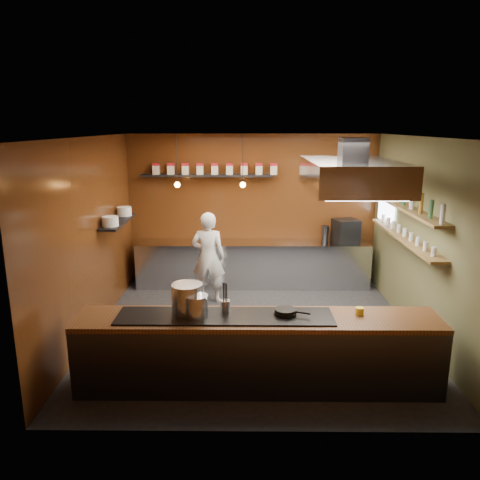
{
  "coord_description": "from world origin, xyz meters",
  "views": [
    {
      "loc": [
        -0.17,
        -6.84,
        3.17
      ],
      "look_at": [
        -0.24,
        0.4,
        1.38
      ],
      "focal_mm": 35.0,
      "sensor_mm": 36.0,
      "label": 1
    }
  ],
  "objects_px": {
    "stockpot_large": "(187,299)",
    "chef": "(208,257)",
    "extractor_hood": "(352,175)",
    "espresso_machine": "(346,231)",
    "stockpot_small": "(196,306)"
  },
  "relations": [
    {
      "from": "extractor_hood",
      "to": "espresso_machine",
      "type": "height_order",
      "value": "extractor_hood"
    },
    {
      "from": "stockpot_large",
      "to": "chef",
      "type": "bearing_deg",
      "value": 89.28
    },
    {
      "from": "stockpot_large",
      "to": "chef",
      "type": "relative_size",
      "value": 0.23
    },
    {
      "from": "stockpot_small",
      "to": "chef",
      "type": "distance_m",
      "value": 2.95
    },
    {
      "from": "stockpot_large",
      "to": "chef",
      "type": "xyz_separation_m",
      "value": [
        0.04,
        2.83,
        -0.29
      ]
    },
    {
      "from": "extractor_hood",
      "to": "stockpot_large",
      "type": "bearing_deg",
      "value": -152.42
    },
    {
      "from": "stockpot_large",
      "to": "chef",
      "type": "distance_m",
      "value": 2.85
    },
    {
      "from": "extractor_hood",
      "to": "stockpot_small",
      "type": "height_order",
      "value": "extractor_hood"
    },
    {
      "from": "stockpot_small",
      "to": "chef",
      "type": "height_order",
      "value": "chef"
    },
    {
      "from": "stockpot_large",
      "to": "stockpot_small",
      "type": "bearing_deg",
      "value": -41.6
    },
    {
      "from": "stockpot_large",
      "to": "stockpot_small",
      "type": "height_order",
      "value": "stockpot_large"
    },
    {
      "from": "stockpot_small",
      "to": "espresso_machine",
      "type": "distance_m",
      "value": 4.66
    },
    {
      "from": "stockpot_large",
      "to": "espresso_machine",
      "type": "distance_m",
      "value": 4.65
    },
    {
      "from": "extractor_hood",
      "to": "espresso_machine",
      "type": "xyz_separation_m",
      "value": [
        0.55,
        2.65,
        -1.38
      ]
    },
    {
      "from": "extractor_hood",
      "to": "chef",
      "type": "height_order",
      "value": "extractor_hood"
    }
  ]
}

